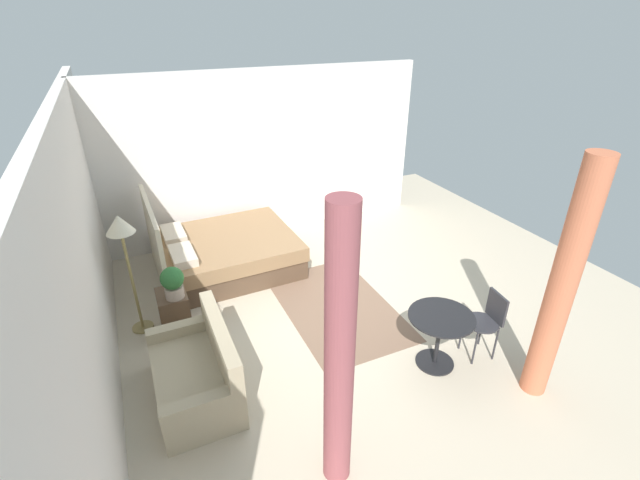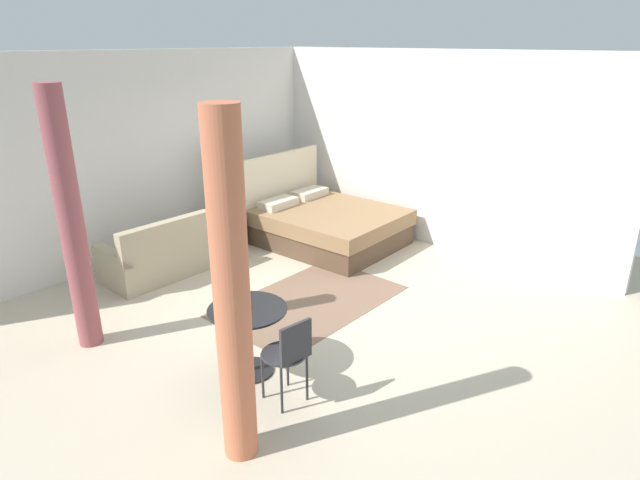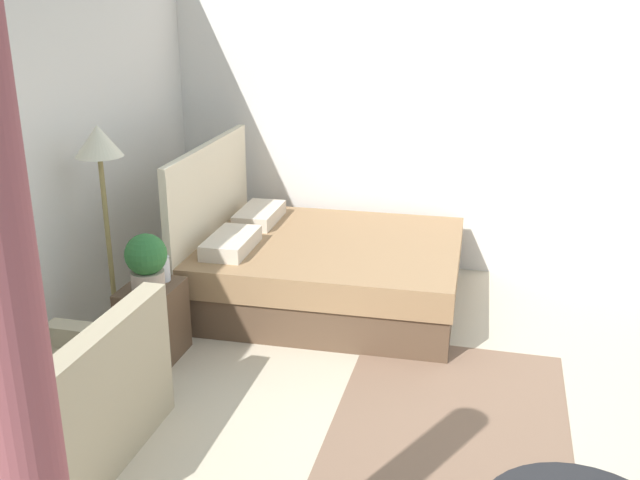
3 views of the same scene
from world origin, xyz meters
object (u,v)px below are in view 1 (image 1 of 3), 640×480
potted_plant (173,282)px  nightstand (174,311)px  couch (199,374)px  vase (171,282)px  cafe_chair_near_window (488,318)px  bed (222,252)px  floor_lamp (121,234)px  balcony_table (439,330)px

potted_plant → nightstand: bearing=22.5°
couch → vase: size_ratio=7.55×
vase → cafe_chair_near_window: size_ratio=0.21×
nightstand → cafe_chair_near_window: (-2.02, -3.30, 0.25)m
couch → bed: bearing=-19.0°
floor_lamp → cafe_chair_near_window: bearing=-120.8°
couch → cafe_chair_near_window: couch is taller
cafe_chair_near_window → nightstand: bearing=58.6°
potted_plant → cafe_chair_near_window: potted_plant is taller
potted_plant → vase: size_ratio=2.35×
nightstand → floor_lamp: (0.19, 0.41, 1.11)m
nightstand → balcony_table: 3.31m
couch → potted_plant: 1.26m
bed → floor_lamp: floor_lamp is taller
floor_lamp → vase: bearing=-99.6°
nightstand → bed: bearing=-37.2°
floor_lamp → cafe_chair_near_window: floor_lamp is taller
potted_plant → bed: bearing=-33.8°
nightstand → floor_lamp: floor_lamp is taller
floor_lamp → balcony_table: bearing=-124.6°
couch → potted_plant: potted_plant is taller
nightstand → vase: 0.38m
nightstand → balcony_table: (-1.93, -2.68, 0.21)m
bed → cafe_chair_near_window: bed is taller
couch → potted_plant: (1.15, 0.03, 0.49)m
couch → balcony_table: size_ratio=1.80×
couch → nightstand: size_ratio=2.47×
potted_plant → vase: (0.22, 0.01, -0.14)m
nightstand → vase: (0.12, -0.04, 0.36)m
bed → balcony_table: (-3.15, -1.75, 0.17)m
nightstand → vase: bearing=-16.6°
couch → vase: couch is taller
vase → balcony_table: size_ratio=0.24×
bed → nightstand: bearing=142.8°
balcony_table → potted_plant: bearing=55.2°
nightstand → potted_plant: size_ratio=1.30×
vase → balcony_table: vase is taller
balcony_table → cafe_chair_near_window: (-0.09, -0.63, 0.04)m
potted_plant → cafe_chair_near_window: 3.79m
couch → balcony_table: couch is taller
floor_lamp → cafe_chair_near_window: (-2.21, -3.71, -0.86)m
bed → couch: (-2.47, 0.85, -0.03)m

